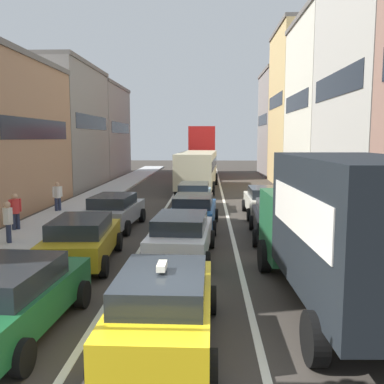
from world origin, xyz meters
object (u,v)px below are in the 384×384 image
object	(u,v)px
pedestrian_far_sidewalk	(58,195)
coupe_centre_lane_fourth	(194,195)
sedan_centre_lane_second	(181,235)
taxi_centre_lane_front	(163,305)
removalist_box_truck	(341,227)
bus_mid_queue_primary	(198,167)
wagon_right_lane_far	(265,201)
pedestrian_mid_sidewalk	(15,210)
sedan_left_lane_front	(11,297)
wagon_left_lane_second	(82,239)
sedan_right_lane_behind_truck	(277,219)
sedan_left_lane_third	(114,210)
bus_far_queue_secondary	(201,149)
pedestrian_near_kerb	(8,221)
hatchback_centre_lane_third	(194,211)

from	to	relation	value
pedestrian_far_sidewalk	coupe_centre_lane_fourth	bearing A→B (deg)	-119.19
sedan_centre_lane_second	pedestrian_far_sidewalk	distance (m)	10.96
taxi_centre_lane_front	removalist_box_truck	bearing A→B (deg)	-65.21
sedan_centre_lane_second	bus_mid_queue_primary	distance (m)	18.91
wagon_right_lane_far	pedestrian_mid_sidewalk	bearing A→B (deg)	110.99
sedan_left_lane_front	sedan_centre_lane_second	world-z (taller)	same
coupe_centre_lane_fourth	bus_mid_queue_primary	distance (m)	9.08
removalist_box_truck	sedan_left_lane_front	xyz separation A→B (m)	(-6.91, -1.46, -1.18)
wagon_left_lane_second	bus_mid_queue_primary	distance (m)	19.82
sedan_right_lane_behind_truck	sedan_left_lane_front	bearing A→B (deg)	145.56
wagon_right_lane_far	bus_mid_queue_primary	distance (m)	11.62
taxi_centre_lane_front	wagon_right_lane_far	distance (m)	14.33
bus_mid_queue_primary	wagon_right_lane_far	bearing A→B (deg)	-158.69
removalist_box_truck	wagon_left_lane_second	xyz separation A→B (m)	(-6.96, 3.55, -1.18)
wagon_right_lane_far	pedestrian_far_sidewalk	xyz separation A→B (m)	(-10.83, 0.46, 0.15)
removalist_box_truck	sedan_right_lane_behind_truck	world-z (taller)	removalist_box_truck
pedestrian_mid_sidewalk	pedestrian_far_sidewalk	world-z (taller)	same
sedan_centre_lane_second	sedan_left_lane_third	world-z (taller)	same
bus_mid_queue_primary	bus_far_queue_secondary	bearing A→B (deg)	2.54
pedestrian_mid_sidewalk	sedan_right_lane_behind_truck	bearing A→B (deg)	-143.37
bus_mid_queue_primary	pedestrian_far_sidewalk	distance (m)	12.74
wagon_right_lane_far	sedan_left_lane_front	bearing A→B (deg)	153.14
wagon_left_lane_second	pedestrian_far_sidewalk	xyz separation A→B (m)	(-3.97, 9.02, 0.15)
bus_far_queue_secondary	sedan_left_lane_front	bearing A→B (deg)	173.92
sedan_right_lane_behind_truck	bus_mid_queue_primary	distance (m)	16.29
wagon_right_lane_far	bus_far_queue_secondary	world-z (taller)	bus_far_queue_secondary
sedan_left_lane_front	bus_far_queue_secondary	world-z (taller)	bus_far_queue_secondary
taxi_centre_lane_front	sedan_left_lane_third	size ratio (longest dim) A/B	0.98
wagon_left_lane_second	sedan_centre_lane_second	bearing A→B (deg)	-81.89
sedan_left_lane_front	pedestrian_mid_sidewalk	distance (m)	10.20
pedestrian_near_kerb	pedestrian_far_sidewalk	size ratio (longest dim) A/B	1.00
wagon_right_lane_far	pedestrian_far_sidewalk	size ratio (longest dim) A/B	2.59
hatchback_centre_lane_third	wagon_right_lane_far	xyz separation A→B (m)	(3.51, 3.11, 0.00)
sedan_right_lane_behind_truck	taxi_centre_lane_front	bearing A→B (deg)	161.25
bus_mid_queue_primary	pedestrian_near_kerb	xyz separation A→B (m)	(-6.52, -17.46, -0.81)
hatchback_centre_lane_third	sedan_left_lane_front	bearing A→B (deg)	165.24
sedan_centre_lane_second	bus_far_queue_secondary	distance (m)	31.79
wagon_left_lane_second	pedestrian_far_sidewalk	bearing A→B (deg)	19.93
taxi_centre_lane_front	pedestrian_far_sidewalk	xyz separation A→B (m)	(-7.10, 14.30, 0.15)
hatchback_centre_lane_third	bus_far_queue_secondary	bearing A→B (deg)	2.98
bus_far_queue_secondary	pedestrian_mid_sidewalk	world-z (taller)	bus_far_queue_secondary
sedan_left_lane_third	bus_far_queue_secondary	world-z (taller)	bus_far_queue_secondary
sedan_left_lane_front	bus_far_queue_secondary	distance (m)	37.58
taxi_centre_lane_front	sedan_right_lane_behind_truck	bearing A→B (deg)	-21.29
sedan_left_lane_front	sedan_left_lane_third	distance (m)	10.38
sedan_right_lane_behind_truck	bus_mid_queue_primary	size ratio (longest dim) A/B	0.41
taxi_centre_lane_front	wagon_right_lane_far	bearing A→B (deg)	-14.57
sedan_right_lane_behind_truck	wagon_right_lane_far	bearing A→B (deg)	1.30
bus_mid_queue_primary	pedestrian_mid_sidewalk	size ratio (longest dim) A/B	6.39
wagon_left_lane_second	coupe_centre_lane_fourth	xyz separation A→B (m)	(3.19, 10.51, 0.00)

